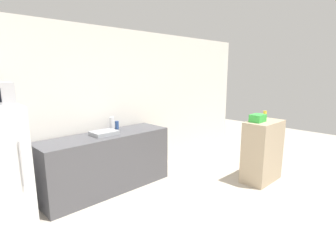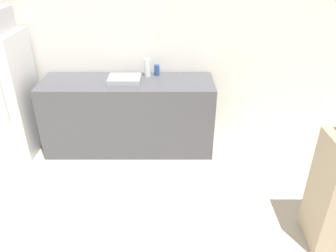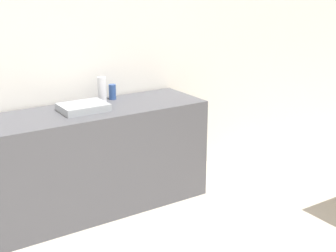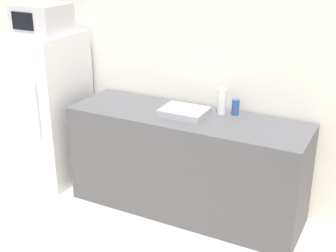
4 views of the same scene
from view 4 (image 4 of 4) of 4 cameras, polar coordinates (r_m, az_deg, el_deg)
wall_back at (r=4.26m, az=3.00°, el=7.96°), size 8.00×0.06×2.60m
refrigerator at (r=4.80m, az=-14.07°, el=2.13°), size 0.57×0.70×1.51m
microwave at (r=4.58m, az=-15.12°, el=12.57°), size 0.44×0.41×0.26m
counter at (r=4.18m, az=2.25°, el=-4.61°), size 2.09×0.64×0.92m
sink_basin at (r=3.99m, az=2.01°, el=1.72°), size 0.38×0.30×0.06m
bottle_tall at (r=4.03m, az=6.57°, el=3.03°), size 0.08×0.08×0.22m
bottle_short at (r=4.04m, az=8.24°, el=2.31°), size 0.07×0.07×0.14m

